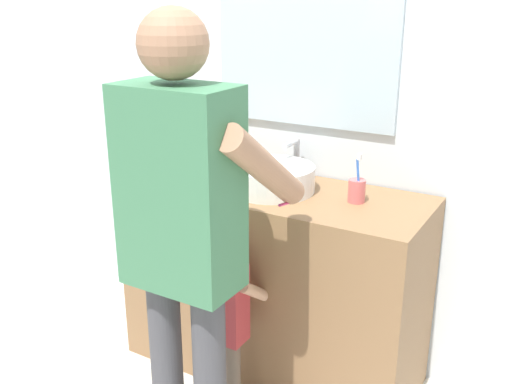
{
  "coord_description": "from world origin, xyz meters",
  "views": [
    {
      "loc": [
        1.15,
        -1.79,
        1.7
      ],
      "look_at": [
        0.0,
        0.15,
        0.93
      ],
      "focal_mm": 40.52,
      "sensor_mm": 36.0,
      "label": 1
    }
  ],
  "objects_px": {
    "toothbrush_cup": "(357,190)",
    "adult_parent": "(184,218)",
    "soap_bottle": "(209,164)",
    "child_toddler": "(224,312)"
  },
  "relations": [
    {
      "from": "toothbrush_cup",
      "to": "adult_parent",
      "type": "relative_size",
      "value": 0.12
    },
    {
      "from": "adult_parent",
      "to": "toothbrush_cup",
      "type": "bearing_deg",
      "value": 65.28
    },
    {
      "from": "soap_bottle",
      "to": "adult_parent",
      "type": "xyz_separation_m",
      "value": [
        0.38,
        -0.68,
        0.04
      ]
    },
    {
      "from": "toothbrush_cup",
      "to": "child_toddler",
      "type": "distance_m",
      "value": 0.73
    },
    {
      "from": "child_toddler",
      "to": "adult_parent",
      "type": "relative_size",
      "value": 0.5
    },
    {
      "from": "soap_bottle",
      "to": "adult_parent",
      "type": "bearing_deg",
      "value": -60.81
    },
    {
      "from": "toothbrush_cup",
      "to": "child_toddler",
      "type": "height_order",
      "value": "toothbrush_cup"
    },
    {
      "from": "toothbrush_cup",
      "to": "adult_parent",
      "type": "xyz_separation_m",
      "value": [
        -0.33,
        -0.71,
        0.05
      ]
    },
    {
      "from": "toothbrush_cup",
      "to": "child_toddler",
      "type": "xyz_separation_m",
      "value": [
        -0.37,
        -0.43,
        -0.45
      ]
    },
    {
      "from": "toothbrush_cup",
      "to": "soap_bottle",
      "type": "distance_m",
      "value": 0.71
    }
  ]
}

